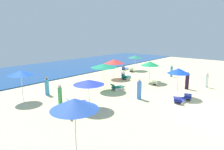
{
  "coord_description": "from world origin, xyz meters",
  "views": [
    {
      "loc": [
        -14.19,
        -3.12,
        5.44
      ],
      "look_at": [
        1.06,
        9.97,
        1.19
      ],
      "focal_mm": 31.74,
      "sensor_mm": 36.0,
      "label": 1
    }
  ],
  "objects": [
    {
      "name": "beachgoer_4",
      "position": [
        6.95,
        2.3,
        0.72
      ],
      "size": [
        0.42,
        0.42,
        1.51
      ],
      "rotation": [
        0.0,
        0.0,
        5.74
      ],
      "color": "white",
      "rests_on": "ground_plane"
    },
    {
      "name": "umbrella_4",
      "position": [
        2.07,
        3.36,
        2.29
      ],
      "size": [
        1.89,
        1.89,
        2.53
      ],
      "color": "silver",
      "rests_on": "ground_plane"
    },
    {
      "name": "lounge_chair_3_0",
      "position": [
        9.04,
        13.1,
        0.27
      ],
      "size": [
        1.58,
        1.28,
        0.74
      ],
      "rotation": [
        0.0,
        0.0,
        2.13
      ],
      "color": "silver",
      "rests_on": "ground_plane"
    },
    {
      "name": "ground_plane",
      "position": [
        0.0,
        0.0,
        0.0
      ],
      "size": [
        60.0,
        60.0,
        0.0
      ],
      "primitive_type": "plane",
      "color": "beige"
    },
    {
      "name": "beachgoer_5",
      "position": [
        9.43,
        7.2,
        0.71
      ],
      "size": [
        0.38,
        0.38,
        1.52
      ],
      "rotation": [
        0.0,
        0.0,
        3.49
      ],
      "color": "#4692C7",
      "rests_on": "ground_plane"
    },
    {
      "name": "lounge_chair_6_0",
      "position": [
        0.33,
        8.67,
        0.27
      ],
      "size": [
        1.48,
        0.91,
        0.67
      ],
      "rotation": [
        0.0,
        0.0,
        1.36
      ],
      "color": "silver",
      "rests_on": "ground_plane"
    },
    {
      "name": "ocean",
      "position": [
        0.0,
        23.41,
        0.06
      ],
      "size": [
        60.0,
        13.19,
        0.12
      ],
      "primitive_type": "cube",
      "color": "#1D4A8E",
      "rests_on": "ground_plane"
    },
    {
      "name": "beachgoer_3",
      "position": [
        5.01,
        3.6,
        0.82
      ],
      "size": [
        0.39,
        0.39,
        1.75
      ],
      "rotation": [
        0.0,
        0.0,
        3.23
      ],
      "color": "#2A152A",
      "rests_on": "ground_plane"
    },
    {
      "name": "umbrella_7",
      "position": [
        -9.19,
        3.27,
        2.5
      ],
      "size": [
        2.1,
        2.1,
        2.75
      ],
      "color": "silver",
      "rests_on": "ground_plane"
    },
    {
      "name": "cooler_box_0",
      "position": [
        6.81,
        12.95,
        0.21
      ],
      "size": [
        0.62,
        0.48,
        0.42
      ],
      "primitive_type": "cube",
      "rotation": [
        0.0,
        0.0,
        3.37
      ],
      "color": "white",
      "rests_on": "ground_plane"
    },
    {
      "name": "umbrella_1",
      "position": [
        -4.83,
        7.12,
        2.0
      ],
      "size": [
        2.24,
        2.24,
        2.18
      ],
      "color": "silver",
      "rests_on": "ground_plane"
    },
    {
      "name": "umbrella_5",
      "position": [
        5.07,
        7.85,
        2.14
      ],
      "size": [
        2.07,
        2.07,
        2.38
      ],
      "color": "silver",
      "rests_on": "ground_plane"
    },
    {
      "name": "umbrella_6",
      "position": [
        -0.5,
        9.66,
        2.4
      ],
      "size": [
        2.5,
        2.5,
        2.59
      ],
      "color": "silver",
      "rests_on": "ground_plane"
    },
    {
      "name": "lounge_chair_5_0",
      "position": [
        4.56,
        6.69,
        0.25
      ],
      "size": [
        1.38,
        0.66,
        0.67
      ],
      "rotation": [
        0.0,
        0.0,
        1.65
      ],
      "color": "silver",
      "rests_on": "ground_plane"
    },
    {
      "name": "beachgoer_0",
      "position": [
        -0.62,
        5.53,
        0.8
      ],
      "size": [
        0.48,
        0.48,
        1.73
      ],
      "rotation": [
        0.0,
        0.0,
        2.85
      ],
      "color": "#467DD7",
      "rests_on": "ground_plane"
    },
    {
      "name": "umbrella_3",
      "position": [
        10.08,
        13.22,
        2.06
      ],
      "size": [
        2.15,
        2.15,
        2.25
      ],
      "color": "silver",
      "rests_on": "ground_plane"
    },
    {
      "name": "lounge_chair_0_1",
      "position": [
        4.88,
        10.99,
        0.23
      ],
      "size": [
        1.31,
        0.8,
        0.64
      ],
      "rotation": [
        0.0,
        0.0,
        1.36
      ],
      "color": "silver",
      "rests_on": "ground_plane"
    },
    {
      "name": "beachgoer_2",
      "position": [
        -6.04,
        8.97,
        0.83
      ],
      "size": [
        0.43,
        0.43,
        1.74
      ],
      "rotation": [
        0.0,
        0.0,
        2.32
      ],
      "color": "#409A52",
      "rests_on": "ground_plane"
    },
    {
      "name": "lounge_chair_1_1",
      "position": [
        -5.13,
        8.22,
        0.26
      ],
      "size": [
        1.65,
        1.15,
        0.65
      ],
      "rotation": [
        0.0,
        0.0,
        1.21
      ],
      "color": "silver",
      "rests_on": "ground_plane"
    },
    {
      "name": "lounge_chair_3_1",
      "position": [
        9.42,
        14.58,
        0.25
      ],
      "size": [
        1.27,
        0.62,
        0.68
      ],
      "rotation": [
        0.0,
        0.0,
        1.6
      ],
      "color": "silver",
      "rests_on": "ground_plane"
    },
    {
      "name": "beachgoer_1",
      "position": [
        -5.04,
        12.4,
        0.76
      ],
      "size": [
        0.51,
        0.51,
        1.65
      ],
      "rotation": [
        0.0,
        0.0,
        2.06
      ],
      "color": "#3F96C4",
      "rests_on": "ground_plane"
    },
    {
      "name": "umbrella_0",
      "position": [
        3.91,
        12.06,
        2.12
      ],
      "size": [
        2.4,
        2.4,
        2.36
      ],
      "color": "silver",
      "rests_on": "ground_plane"
    },
    {
      "name": "umbrella_2",
      "position": [
        -7.23,
        12.42,
        2.36
      ],
      "size": [
        1.98,
        1.98,
        2.56
      ],
      "color": "silver",
      "rests_on": "ground_plane"
    },
    {
      "name": "lounge_chair_0_0",
      "position": [
        4.59,
        10.83,
        0.23
      ],
      "size": [
        1.5,
        0.96,
        0.58
      ],
      "rotation": [
        0.0,
        0.0,
        1.81
      ],
      "color": "silver",
      "rests_on": "ground_plane"
    },
    {
      "name": "lounge_chair_1_0",
      "position": [
        -6.35,
        6.85,
        0.25
      ],
      "size": [
        1.53,
        0.96,
        0.73
      ],
      "rotation": [
        0.0,
        0.0,
        1.32
      ],
      "color": "silver",
      "rests_on": "ground_plane"
    },
    {
      "name": "lounge_chair_4_0",
      "position": [
        0.75,
        2.58,
        0.23
      ],
      "size": [
        1.41,
        0.74,
        0.63
      ],
      "rotation": [
        0.0,
        0.0,
        1.63
      ],
      "color": "silver",
      "rests_on": "ground_plane"
    },
    {
      "name": "lounge_chair_4_1",
      "position": [
        1.93,
        2.35,
        0.27
      ],
      "size": [
        1.6,
        1.0,
        0.7
      ],
      "rotation": [
        0.0,
        0.0,
        1.89
      ],
      "color": "silver",
      "rests_on": "ground_plane"
    }
  ]
}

